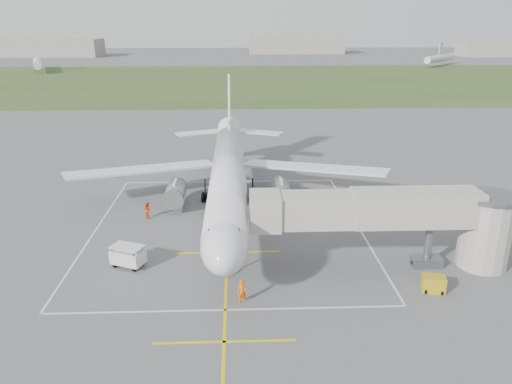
{
  "coord_description": "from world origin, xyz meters",
  "views": [
    {
      "loc": [
        1.05,
        -53.23,
        21.12
      ],
      "look_at": [
        2.99,
        -4.0,
        4.0
      ],
      "focal_mm": 35.0,
      "sensor_mm": 36.0,
      "label": 1
    }
  ],
  "objects_px": {
    "airliner": "(228,175)",
    "gpu_unit": "(434,284)",
    "ramp_worker_nose": "(242,291)",
    "jet_bridge": "(406,218)",
    "baggage_cart": "(128,256)",
    "ramp_worker_wing": "(148,210)"
  },
  "relations": [
    {
      "from": "airliner",
      "to": "baggage_cart",
      "type": "height_order",
      "value": "airliner"
    },
    {
      "from": "ramp_worker_wing",
      "to": "ramp_worker_nose",
      "type": "bearing_deg",
      "value": 177.31
    },
    {
      "from": "jet_bridge",
      "to": "gpu_unit",
      "type": "distance_m",
      "value": 6.11
    },
    {
      "from": "baggage_cart",
      "to": "ramp_worker_nose",
      "type": "distance_m",
      "value": 12.03
    },
    {
      "from": "jet_bridge",
      "to": "ramp_worker_wing",
      "type": "relative_size",
      "value": 12.69
    },
    {
      "from": "ramp_worker_nose",
      "to": "jet_bridge",
      "type": "bearing_deg",
      "value": 8.89
    },
    {
      "from": "airliner",
      "to": "gpu_unit",
      "type": "bearing_deg",
      "value": -47.68
    },
    {
      "from": "airliner",
      "to": "jet_bridge",
      "type": "bearing_deg",
      "value": -42.19
    },
    {
      "from": "gpu_unit",
      "to": "baggage_cart",
      "type": "distance_m",
      "value": 26.37
    },
    {
      "from": "ramp_worker_nose",
      "to": "ramp_worker_wing",
      "type": "height_order",
      "value": "ramp_worker_nose"
    },
    {
      "from": "airliner",
      "to": "gpu_unit",
      "type": "relative_size",
      "value": 22.98
    },
    {
      "from": "baggage_cart",
      "to": "ramp_worker_wing",
      "type": "bearing_deg",
      "value": 114.34
    },
    {
      "from": "jet_bridge",
      "to": "ramp_worker_nose",
      "type": "xyz_separation_m",
      "value": [
        -14.41,
        -5.43,
        -3.77
      ]
    },
    {
      "from": "ramp_worker_nose",
      "to": "ramp_worker_wing",
      "type": "distance_m",
      "value": 20.87
    },
    {
      "from": "airliner",
      "to": "jet_bridge",
      "type": "distance_m",
      "value": 21.22
    },
    {
      "from": "jet_bridge",
      "to": "ramp_worker_nose",
      "type": "relative_size",
      "value": 11.97
    },
    {
      "from": "ramp_worker_nose",
      "to": "ramp_worker_wing",
      "type": "xyz_separation_m",
      "value": [
        -10.32,
        18.14,
        -0.06
      ]
    },
    {
      "from": "ramp_worker_nose",
      "to": "airliner",
      "type": "bearing_deg",
      "value": 82.06
    },
    {
      "from": "gpu_unit",
      "to": "ramp_worker_nose",
      "type": "distance_m",
      "value": 15.69
    },
    {
      "from": "gpu_unit",
      "to": "baggage_cart",
      "type": "relative_size",
      "value": 0.62
    },
    {
      "from": "airliner",
      "to": "jet_bridge",
      "type": "height_order",
      "value": "airliner"
    },
    {
      "from": "gpu_unit",
      "to": "ramp_worker_wing",
      "type": "distance_m",
      "value": 31.09
    }
  ]
}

